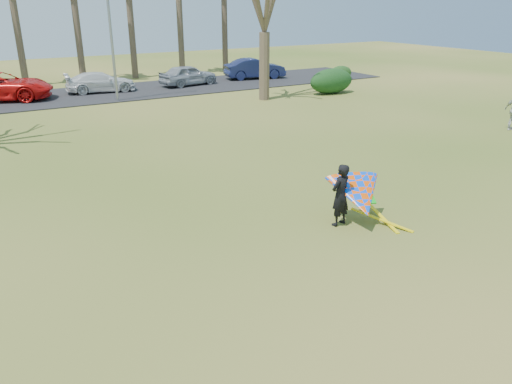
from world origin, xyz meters
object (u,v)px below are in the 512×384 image
car_3 (101,82)px  car_5 (255,69)px  kite_flyer (357,195)px  car_4 (188,75)px  streetlight (113,24)px

car_3 → car_5: car_5 is taller
car_3 → car_5: 11.86m
car_5 → kite_flyer: kite_flyer is taller
car_4 → car_5: bearing=-96.6°
streetlight → kite_flyer: (0.38, -21.03, -3.62)m
car_4 → car_5: size_ratio=0.91×
streetlight → car_3: streetlight is taller
car_3 → car_5: bearing=-83.4°
streetlight → car_3: size_ratio=1.80×
car_3 → kite_flyer: (0.61, -24.53, 0.14)m
car_4 → car_3: bearing=77.0°
streetlight → kite_flyer: 21.35m
car_3 → streetlight: bearing=-170.3°
streetlight → kite_flyer: size_ratio=3.35×
streetlight → car_3: (-0.22, 3.50, -3.76)m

